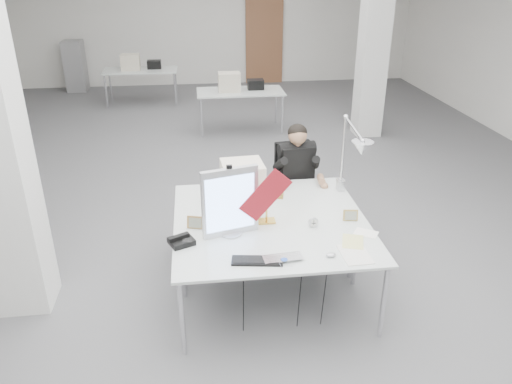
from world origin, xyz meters
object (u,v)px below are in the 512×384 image
(seated_person, at_px, (297,162))
(monitor, at_px, (230,202))
(desk_main, at_px, (278,246))
(bankers_lamp, at_px, (267,205))
(office_chair, at_px, (295,191))
(beige_monitor, at_px, (243,181))
(architect_lamp, at_px, (350,161))
(laptop, at_px, (284,261))
(desk_phone, at_px, (181,241))

(seated_person, height_order, monitor, monitor)
(desk_main, height_order, bankers_lamp, bankers_lamp)
(office_chair, bearing_deg, beige_monitor, -146.35)
(desk_main, bearing_deg, seated_person, 73.12)
(desk_main, distance_m, office_chair, 1.64)
(desk_main, relative_size, monitor, 2.86)
(office_chair, xyz_separation_m, architect_lamp, (0.38, -0.78, 0.67))
(laptop, relative_size, architect_lamp, 0.38)
(desk_main, distance_m, monitor, 0.56)
(monitor, xyz_separation_m, architect_lamp, (1.23, 0.53, 0.11))
(laptop, height_order, architect_lamp, architect_lamp)
(monitor, distance_m, architect_lamp, 1.34)
(monitor, bearing_deg, desk_phone, -179.41)
(seated_person, bearing_deg, architect_lamp, -71.01)
(laptop, bearing_deg, beige_monitor, 94.79)
(monitor, bearing_deg, seated_person, 41.16)
(seated_person, bearing_deg, office_chair, 81.66)
(laptop, bearing_deg, bankers_lamp, 88.60)
(monitor, bearing_deg, architect_lamp, 8.40)
(laptop, relative_size, beige_monitor, 0.80)
(desk_main, bearing_deg, beige_monitor, 102.46)
(office_chair, height_order, beige_monitor, beige_monitor)
(office_chair, xyz_separation_m, seated_person, (0.00, -0.05, 0.39))
(desk_main, relative_size, desk_phone, 9.08)
(desk_main, height_order, seated_person, seated_person)
(desk_phone, relative_size, architect_lamp, 0.23)
(desk_main, height_order, architect_lamp, architect_lamp)
(office_chair, distance_m, desk_phone, 1.94)
(beige_monitor, relative_size, architect_lamp, 0.48)
(monitor, bearing_deg, laptop, -68.09)
(monitor, height_order, beige_monitor, monitor)
(office_chair, height_order, bankers_lamp, bankers_lamp)
(desk_main, bearing_deg, desk_phone, 171.74)
(office_chair, distance_m, laptop, 1.91)
(bankers_lamp, bearing_deg, beige_monitor, 123.58)
(seated_person, relative_size, beige_monitor, 2.36)
(office_chair, bearing_deg, desk_main, -114.71)
(bankers_lamp, relative_size, architect_lamp, 0.41)
(desk_main, relative_size, beige_monitor, 4.42)
(monitor, height_order, desk_phone, monitor)
(seated_person, height_order, beige_monitor, seated_person)
(office_chair, relative_size, desk_phone, 5.18)
(bankers_lamp, height_order, beige_monitor, beige_monitor)
(desk_main, height_order, beige_monitor, beige_monitor)
(bankers_lamp, distance_m, desk_phone, 0.85)
(laptop, distance_m, beige_monitor, 1.26)
(monitor, distance_m, laptop, 0.72)
(seated_person, bearing_deg, desk_phone, -141.12)
(bankers_lamp, height_order, desk_phone, bankers_lamp)
(bankers_lamp, bearing_deg, desk_phone, -142.95)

